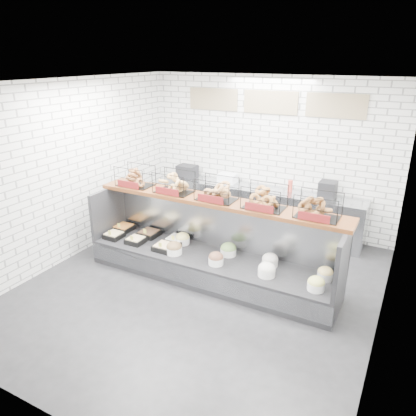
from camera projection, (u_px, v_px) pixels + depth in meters
The scene contains 5 objects.
ground at pixel (201, 287), 6.19m from camera, with size 5.50×5.50×0.00m, color black.
room_shell at pixel (219, 147), 5.96m from camera, with size 5.02×5.51×3.01m.
display_case at pixel (211, 259), 6.36m from camera, with size 4.00×0.90×1.20m.
bagel_shelf at pixel (216, 192), 6.13m from camera, with size 4.10×0.50×0.40m.
prep_counter at pixel (259, 209), 8.04m from camera, with size 4.00×0.60×1.20m.
Camera 1 is at (2.62, -4.68, 3.33)m, focal length 35.00 mm.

